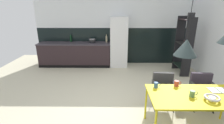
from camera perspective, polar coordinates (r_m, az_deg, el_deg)
ground_plane at (r=3.84m, az=1.21°, el=-15.88°), size 8.62×8.62×0.00m
back_wall_splashback_dark at (r=6.59m, az=0.99°, el=5.71°), size 6.02×0.12×1.41m
back_wall_panel_upper at (r=6.42m, az=1.06°, el=18.07°), size 6.02×0.12×1.41m
kitchen_counter at (r=6.47m, az=-12.66°, el=2.65°), size 2.70×0.63×0.89m
refrigerator_column at (r=6.19m, az=2.36°, el=6.92°), size 0.63×0.60×1.84m
dining_table at (r=3.20m, az=27.29°, el=-10.95°), size 1.61×0.83×0.76m
armchair_by_stool at (r=3.89m, az=17.51°, el=-7.87°), size 0.52×0.50×0.76m
armchair_head_of_table at (r=4.20m, az=28.89°, el=-7.45°), size 0.52×0.51×0.77m
fruit_bowl at (r=3.11m, az=31.43°, el=-10.58°), size 0.24×0.24×0.07m
open_book at (r=3.52m, az=32.89°, el=-8.26°), size 0.31×0.22×0.02m
mug_short_terracotta at (r=3.16m, az=15.09°, el=-7.71°), size 0.12×0.07×0.10m
mug_dark_espresso at (r=3.33m, az=21.56°, el=-6.95°), size 0.13×0.08×0.11m
mug_tall_blue at (r=3.07m, az=26.17°, el=-9.85°), size 0.13×0.08×0.11m
cooking_pot at (r=6.27m, az=-6.84°, el=7.30°), size 0.25×0.25×0.16m
bottle_oil_tall at (r=6.60m, az=-14.08°, el=7.84°), size 0.07×0.07×0.27m
bottle_vinegar_dark at (r=6.28m, az=-1.94°, el=7.92°), size 0.07×0.07×0.30m
open_shelf_unit at (r=5.93m, az=23.76°, el=6.01°), size 0.30×0.79×2.02m
pendant_lamp_over_table_near at (r=2.72m, az=24.32°, el=4.64°), size 0.34×0.34×1.30m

